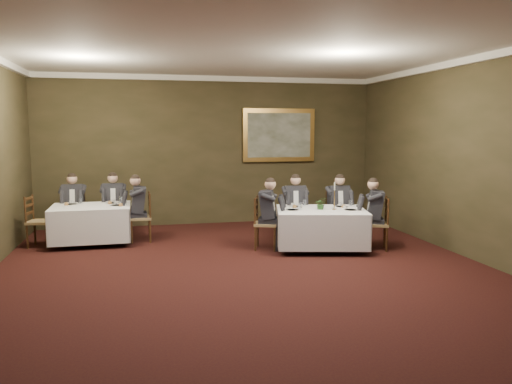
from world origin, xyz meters
name	(u,v)px	position (x,y,z in m)	size (l,w,h in m)	color
ground	(256,285)	(0.00, 0.00, 0.00)	(10.00, 10.00, 0.00)	black
ceiling	(257,39)	(0.00, 0.00, 3.50)	(8.00, 10.00, 0.10)	silver
back_wall	(210,151)	(0.00, 5.00, 1.75)	(8.00, 0.10, 3.50)	#2D2916
front_wall	(505,245)	(0.00, -5.00, 1.75)	(8.00, 0.10, 3.50)	#2D2916
right_wall	(501,162)	(4.00, 0.00, 1.75)	(0.10, 10.00, 3.50)	#2D2916
crown_molding	(257,43)	(0.00, 0.00, 3.44)	(8.00, 10.00, 0.12)	white
table_main	(321,226)	(1.68, 1.89, 0.45)	(1.92, 1.62, 0.67)	black
table_second	(91,222)	(-2.60, 3.31, 0.45)	(1.54, 1.18, 0.67)	black
chair_main_backleft	(294,226)	(1.44, 2.83, 0.28)	(0.48, 0.46, 1.00)	olive
diner_main_backleft	(294,215)	(1.44, 2.82, 0.51)	(0.45, 0.52, 1.35)	black
chair_main_backright	(337,226)	(2.31, 2.62, 0.28)	(0.46, 0.44, 1.00)	olive
diner_main_backright	(338,215)	(2.31, 2.61, 0.51)	(0.43, 0.50, 1.35)	black
chair_main_endleft	(265,234)	(0.66, 2.14, 0.28)	(0.54, 0.55, 1.00)	olive
diner_main_endleft	(266,222)	(0.67, 2.13, 0.51)	(0.59, 0.54, 1.35)	black
chair_main_endright	(377,234)	(2.71, 1.65, 0.28)	(0.55, 0.56, 1.00)	olive
diner_main_endright	(376,223)	(2.70, 1.66, 0.51)	(0.59, 0.55, 1.35)	black
chair_sec_backleft	(75,223)	(-3.02, 4.09, 0.28)	(0.46, 0.44, 1.00)	olive
diner_sec_backleft	(74,213)	(-3.02, 4.08, 0.51)	(0.43, 0.49, 1.35)	black
chair_sec_backright	(115,222)	(-2.20, 4.10, 0.28)	(0.45, 0.43, 1.00)	olive
diner_sec_backright	(114,211)	(-2.20, 4.09, 0.51)	(0.43, 0.49, 1.35)	black
chair_sec_endright	(141,228)	(-1.64, 3.33, 0.28)	(0.43, 0.45, 1.00)	olive
diner_sec_endright	(140,216)	(-1.65, 3.32, 0.51)	(0.49, 0.43, 1.35)	black
chair_sec_endleft	(40,232)	(-3.56, 3.30, 0.28)	(0.49, 0.51, 1.00)	olive
centerpiece	(321,203)	(1.67, 1.89, 0.88)	(0.21, 0.19, 0.24)	#2D5926
candlestick	(334,199)	(1.91, 1.81, 0.96)	(0.08, 0.08, 0.54)	#AF8035
place_setting_table_main	(298,205)	(1.38, 2.36, 0.80)	(0.33, 0.31, 0.14)	white
place_setting_table_second	(74,202)	(-2.96, 3.65, 0.80)	(0.33, 0.31, 0.14)	white
painting	(279,135)	(1.68, 4.94, 2.12)	(1.79, 0.09, 1.29)	#BA9144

